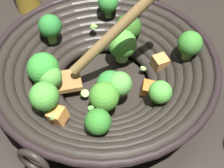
# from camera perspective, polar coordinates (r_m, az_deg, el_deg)

# --- Properties ---
(ground_plane) EXTENTS (4.00, 4.00, 0.00)m
(ground_plane) POSITION_cam_1_polar(r_m,az_deg,el_deg) (0.64, -1.36, -0.46)
(ground_plane) COLOR #28231E
(wok) EXTENTS (0.43, 0.46, 0.25)m
(wok) POSITION_cam_1_polar(r_m,az_deg,el_deg) (0.60, -1.49, 2.81)
(wok) COLOR black
(wok) RESTS_ON ground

